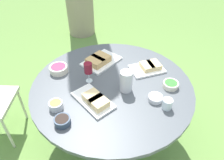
% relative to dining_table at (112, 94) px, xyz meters
% --- Properties ---
extents(ground_plane, '(40.00, 40.00, 0.00)m').
position_rel_dining_table_xyz_m(ground_plane, '(0.00, 0.00, -0.60)').
color(ground_plane, '#668E42').
extents(dining_table, '(1.42, 1.42, 0.71)m').
position_rel_dining_table_xyz_m(dining_table, '(0.00, 0.00, 0.00)').
color(dining_table, '#4C4C51').
rests_on(dining_table, ground_plane).
extents(water_pitcher, '(0.11, 0.10, 0.19)m').
position_rel_dining_table_xyz_m(water_pitcher, '(0.12, -0.05, 0.20)').
color(water_pitcher, silver).
rests_on(water_pitcher, dining_table).
extents(wine_glass, '(0.07, 0.07, 0.19)m').
position_rel_dining_table_xyz_m(wine_glass, '(-0.21, 0.05, 0.24)').
color(wine_glass, silver).
rests_on(wine_glass, dining_table).
extents(platter_bread_main, '(0.39, 0.40, 0.07)m').
position_rel_dining_table_xyz_m(platter_bread_main, '(-0.13, -0.22, 0.13)').
color(platter_bread_main, white).
rests_on(platter_bread_main, dining_table).
extents(platter_charcuterie, '(0.36, 0.30, 0.06)m').
position_rel_dining_table_xyz_m(platter_charcuterie, '(0.34, 0.24, 0.13)').
color(platter_charcuterie, white).
rests_on(platter_charcuterie, dining_table).
extents(platter_sandwich_side, '(0.42, 0.44, 0.08)m').
position_rel_dining_table_xyz_m(platter_sandwich_side, '(-0.14, 0.33, 0.13)').
color(platter_sandwich_side, white).
rests_on(platter_sandwich_side, dining_table).
extents(bowl_fries, '(0.11, 0.11, 0.06)m').
position_rel_dining_table_xyz_m(bowl_fries, '(-0.42, -0.28, 0.14)').
color(bowl_fries, silver).
rests_on(bowl_fries, dining_table).
extents(bowl_salad, '(0.13, 0.13, 0.05)m').
position_rel_dining_table_xyz_m(bowl_salad, '(0.51, -0.00, 0.13)').
color(bowl_salad, beige).
rests_on(bowl_salad, dining_table).
extents(bowl_olives, '(0.12, 0.12, 0.05)m').
position_rel_dining_table_xyz_m(bowl_olives, '(-0.34, -0.43, 0.13)').
color(bowl_olives, '#334256').
rests_on(bowl_olives, dining_table).
extents(bowl_dip_red, '(0.17, 0.17, 0.06)m').
position_rel_dining_table_xyz_m(bowl_dip_red, '(-0.51, 0.17, 0.14)').
color(bowl_dip_red, beige).
rests_on(bowl_dip_red, dining_table).
extents(bowl_dip_cream, '(0.12, 0.12, 0.04)m').
position_rel_dining_table_xyz_m(bowl_dip_cream, '(0.36, -0.17, 0.13)').
color(bowl_dip_cream, silver).
rests_on(bowl_dip_cream, dining_table).
extents(cup_water_near, '(0.08, 0.08, 0.09)m').
position_rel_dining_table_xyz_m(cup_water_near, '(0.44, -0.25, 0.15)').
color(cup_water_near, silver).
rests_on(cup_water_near, dining_table).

